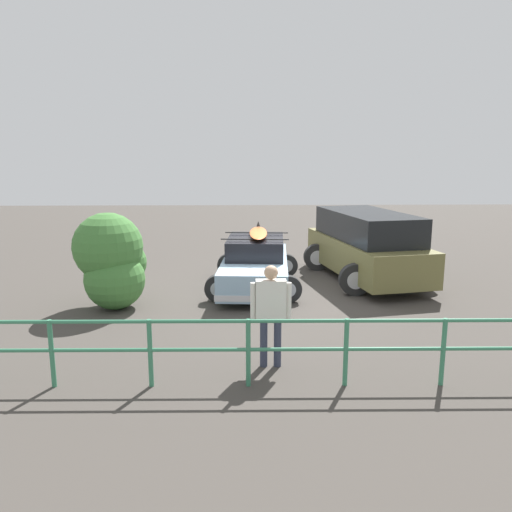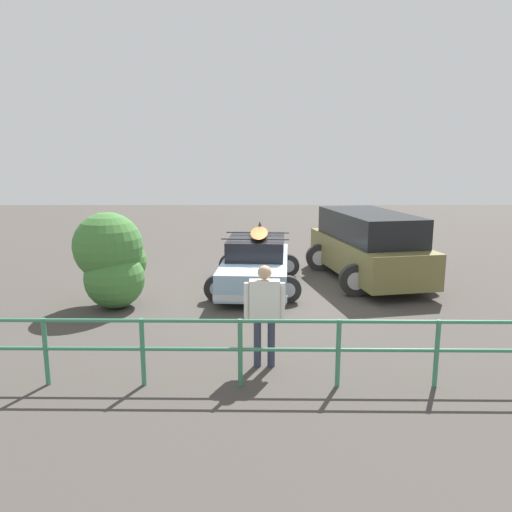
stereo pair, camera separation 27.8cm
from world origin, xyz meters
name	(u,v)px [view 2 (the right image)]	position (x,y,z in m)	size (l,w,h in m)	color
ground_plane	(268,292)	(0.00, 0.00, -0.01)	(44.00, 44.00, 0.02)	#423D38
sedan_car	(256,264)	(0.29, -0.43, 0.61)	(2.41, 4.15, 1.56)	#8CADC6
suv_car	(368,246)	(-2.71, -1.19, 0.95)	(3.07, 4.94, 1.85)	brown
person_bystander	(264,307)	(0.17, 4.45, 1.00)	(0.65, 0.22, 1.66)	#33384C
railing_fence	(191,342)	(1.24, 5.13, 0.67)	(10.02, 0.22, 1.02)	#387F5B
bush_near_left	(111,261)	(3.51, 1.13, 1.03)	(1.56, 1.56, 2.12)	#4C3828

